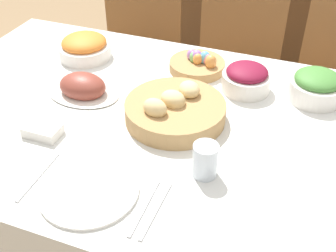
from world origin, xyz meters
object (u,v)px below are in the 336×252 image
(spoon, at_px, (156,210))
(fork, at_px, (38,176))
(beet_salad_bowl, at_px, (246,78))
(egg_basket, at_px, (198,64))
(ham_platter, at_px, (83,88))
(green_salad_bowl, at_px, (316,86))
(knife, at_px, (144,207))
(carrot_bowl, at_px, (85,47))
(butter_dish, at_px, (43,131))
(drinking_cup, at_px, (205,160))
(bread_basket, at_px, (175,109))
(dinner_plate, at_px, (89,190))
(sideboard, at_px, (264,5))
(chair_far_center, at_px, (234,66))
(chair_far_left, at_px, (137,49))

(spoon, bearing_deg, fork, -179.31)
(beet_salad_bowl, bearing_deg, egg_basket, 159.90)
(ham_platter, relative_size, green_salad_bowl, 1.40)
(fork, bearing_deg, knife, -0.69)
(ham_platter, relative_size, knife, 1.30)
(carrot_bowl, distance_m, butter_dish, 0.50)
(knife, xyz_separation_m, drinking_cup, (0.10, 0.17, 0.05))
(egg_basket, xyz_separation_m, spoon, (0.11, -0.69, -0.02))
(beet_salad_bowl, bearing_deg, spoon, -97.81)
(beet_salad_bowl, xyz_separation_m, green_salad_bowl, (0.23, 0.03, 0.00))
(green_salad_bowl, bearing_deg, beet_salad_bowl, -173.56)
(green_salad_bowl, bearing_deg, bread_basket, -145.63)
(bread_basket, height_order, butter_dish, bread_basket)
(bread_basket, height_order, fork, bread_basket)
(bread_basket, bearing_deg, dinner_plate, -104.72)
(knife, relative_size, spoon, 1.00)
(dinner_plate, height_order, spoon, dinner_plate)
(sideboard, distance_m, green_salad_bowl, 1.58)
(beet_salad_bowl, distance_m, carrot_bowl, 0.64)
(knife, height_order, drinking_cup, drinking_cup)
(chair_far_center, bearing_deg, chair_far_left, 178.93)
(fork, bearing_deg, bread_basket, 55.35)
(chair_far_center, relative_size, fork, 4.72)
(sideboard, bearing_deg, drinking_cup, -85.38)
(beet_salad_bowl, bearing_deg, butter_dish, -137.86)
(bread_basket, distance_m, ham_platter, 0.34)
(bread_basket, distance_m, dinner_plate, 0.39)
(sideboard, distance_m, drinking_cup, 2.00)
(green_salad_bowl, relative_size, fork, 0.92)
(chair_far_left, xyz_separation_m, fork, (0.27, -1.22, 0.26))
(butter_dish, bearing_deg, dinner_plate, -32.98)
(bread_basket, height_order, ham_platter, bread_basket)
(chair_far_center, height_order, ham_platter, chair_far_center)
(chair_far_center, relative_size, knife, 4.72)
(sideboard, height_order, egg_basket, sideboard)
(bread_basket, height_order, knife, bread_basket)
(chair_far_center, xyz_separation_m, beet_salad_bowl, (0.16, -0.60, 0.30))
(sideboard, xyz_separation_m, green_salad_bowl, (0.40, -1.49, 0.33))
(dinner_plate, bearing_deg, carrot_bowl, 120.07)
(beet_salad_bowl, height_order, carrot_bowl, beet_salad_bowl)
(chair_far_center, xyz_separation_m, spoon, (0.07, -1.22, 0.26))
(fork, bearing_deg, drinking_cup, 21.47)
(knife, bearing_deg, dinner_plate, 179.31)
(chair_far_left, distance_m, beet_salad_bowl, 0.96)
(chair_far_center, xyz_separation_m, ham_platter, (-0.35, -0.82, 0.28))
(bread_basket, relative_size, carrot_bowl, 1.55)
(egg_basket, relative_size, drinking_cup, 2.12)
(carrot_bowl, height_order, spoon, carrot_bowl)
(sideboard, relative_size, knife, 7.86)
(knife, bearing_deg, spoon, -0.69)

